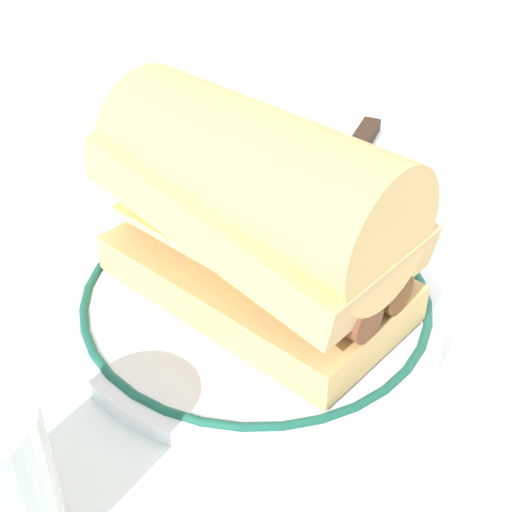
% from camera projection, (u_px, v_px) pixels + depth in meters
% --- Properties ---
extents(ground_plane, '(1.50, 1.50, 0.00)m').
position_uv_depth(ground_plane, '(281.00, 300.00, 0.52)').
color(ground_plane, white).
extents(plate, '(0.25, 0.25, 0.01)m').
position_uv_depth(plate, '(256.00, 300.00, 0.51)').
color(plate, white).
rests_on(plate, ground_plane).
extents(sausage_sandwich, '(0.21, 0.12, 0.13)m').
position_uv_depth(sausage_sandwich, '(256.00, 209.00, 0.47)').
color(sausage_sandwich, tan).
rests_on(sausage_sandwich, plate).
extents(butter_knife, '(0.06, 0.16, 0.01)m').
position_uv_depth(butter_knife, '(353.00, 156.00, 0.67)').
color(butter_knife, silver).
rests_on(butter_knife, ground_plane).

